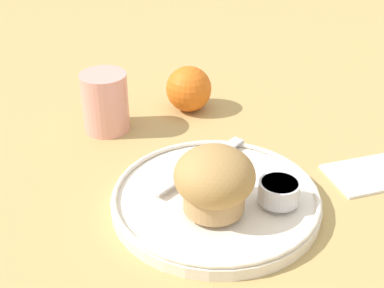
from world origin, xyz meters
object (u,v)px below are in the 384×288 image
(butter_knife, at_px, (197,165))
(orange_fruit, at_px, (189,89))
(muffin, at_px, (214,181))
(juice_glass, at_px, (105,102))

(butter_knife, xyz_separation_m, orange_fruit, (0.05, 0.19, 0.01))
(muffin, height_order, juice_glass, muffin)
(orange_fruit, xyz_separation_m, juice_glass, (-0.13, -0.02, 0.01))
(butter_knife, height_order, orange_fruit, orange_fruit)
(orange_fruit, distance_m, juice_glass, 0.13)
(muffin, xyz_separation_m, butter_knife, (0.01, 0.08, -0.03))
(butter_knife, height_order, juice_glass, juice_glass)
(muffin, distance_m, juice_glass, 0.26)
(muffin, xyz_separation_m, juice_glass, (-0.08, 0.25, -0.01))
(muffin, distance_m, orange_fruit, 0.28)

